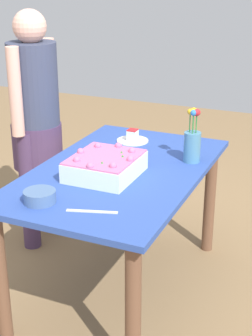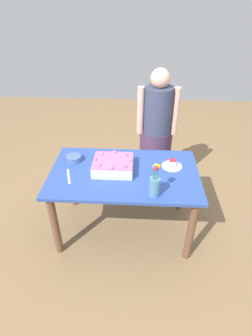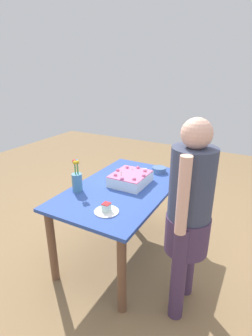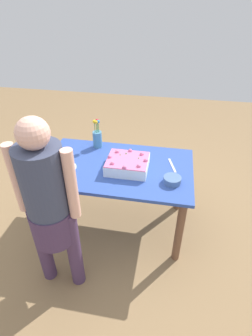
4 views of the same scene
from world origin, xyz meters
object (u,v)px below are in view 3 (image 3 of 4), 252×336
person_standing (189,209)px  flower_vase (77,180)px  fruit_bowl (159,170)px  serving_plate_with_slice (107,210)px  sheet_cake (130,178)px  cake_knife (137,168)px

person_standing → flower_vase: bearing=-3.2°
fruit_bowl → person_standing: bearing=33.8°
serving_plate_with_slice → fruit_bowl: bearing=177.2°
sheet_cake → person_standing: person_standing is taller
cake_knife → fruit_bowl: 0.26m
sheet_cake → flower_vase: flower_vase is taller
fruit_bowl → person_standing: (0.83, 0.56, 0.10)m
fruit_bowl → person_standing: size_ratio=0.10×
sheet_cake → serving_plate_with_slice: bearing=8.8°
sheet_cake → fruit_bowl: sheet_cake is taller
flower_vase → fruit_bowl: flower_vase is taller
fruit_bowl → sheet_cake: bearing=-18.2°
flower_vase → fruit_bowl: bearing=148.4°
serving_plate_with_slice → cake_knife: 0.97m
sheet_cake → cake_knife: size_ratio=1.61×
serving_plate_with_slice → flower_vase: bearing=-113.3°
cake_knife → flower_vase: bearing=-123.0°
serving_plate_with_slice → fruit_bowl: (-0.96, 0.05, 0.01)m
serving_plate_with_slice → fruit_bowl: serving_plate_with_slice is taller
serving_plate_with_slice → cake_knife: size_ratio=0.85×
cake_knife → person_standing: person_standing is taller
fruit_bowl → person_standing: 1.00m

